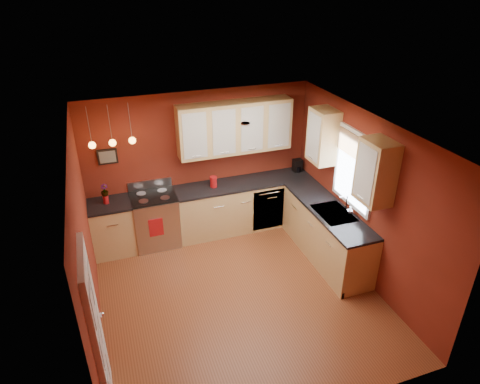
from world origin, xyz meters
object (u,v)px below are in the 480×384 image
object	(u,v)px
gas_range	(156,219)
sink	(334,214)
coffee_maker	(298,166)
soap_pump	(350,212)
red_canister	(214,182)

from	to	relation	value
gas_range	sink	world-z (taller)	sink
gas_range	coffee_maker	xyz separation A→B (m)	(2.76, 0.10, 0.57)
sink	soap_pump	bearing A→B (deg)	-46.64
red_canister	coffee_maker	bearing A→B (deg)	3.37
red_canister	soap_pump	distance (m)	2.40
gas_range	red_canister	xyz separation A→B (m)	(1.07, -0.00, 0.56)
red_canister	coffee_maker	distance (m)	1.69
gas_range	coffee_maker	size ratio (longest dim) A/B	4.67
sink	coffee_maker	xyz separation A→B (m)	(0.14, 1.60, 0.13)
gas_range	soap_pump	size ratio (longest dim) A/B	6.37
sink	red_canister	world-z (taller)	sink
gas_range	soap_pump	distance (m)	3.30
sink	coffee_maker	distance (m)	1.61
soap_pump	sink	bearing A→B (deg)	133.36
gas_range	red_canister	distance (m)	1.21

